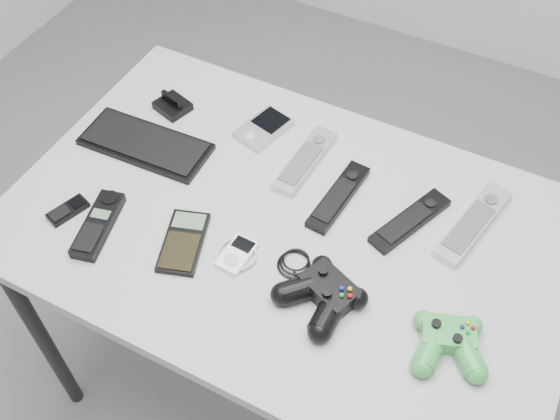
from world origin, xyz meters
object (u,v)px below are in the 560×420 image
at_px(controller_black, 324,293).
at_px(controller_green, 449,341).
at_px(pda, 264,128).
at_px(mobile_phone, 68,210).
at_px(pda_keyboard, 145,144).
at_px(remote_silver_b, 473,223).
at_px(remote_black_b, 410,220).
at_px(cordless_handset, 98,225).
at_px(calculator, 183,242).
at_px(mp3_player, 237,254).
at_px(remote_black_a, 338,196).
at_px(remote_silver_a, 305,160).
at_px(desk, 288,243).

height_order(controller_black, controller_green, controller_black).
distance_m(pda, mobile_phone, 0.47).
xyz_separation_m(pda_keyboard, remote_silver_b, (0.73, 0.12, 0.00)).
bearing_deg(remote_black_b, cordless_handset, -129.27).
distance_m(calculator, mp3_player, 0.11).
xyz_separation_m(remote_black_a, controller_green, (0.32, -0.23, 0.01)).
relative_size(pda, calculator, 0.83).
distance_m(remote_silver_a, remote_silver_b, 0.38).
relative_size(pda_keyboard, calculator, 1.93).
height_order(remote_silver_b, controller_black, controller_black).
xyz_separation_m(remote_black_a, calculator, (-0.23, -0.25, -0.00)).
height_order(pda_keyboard, remote_silver_a, remote_silver_a).
height_order(remote_black_a, controller_black, controller_black).
bearing_deg(controller_green, desk, 142.57).
relative_size(desk, pda_keyboard, 3.93).
bearing_deg(cordless_handset, remote_black_a, 22.34).
bearing_deg(mobile_phone, remote_silver_b, 43.56).
bearing_deg(pda, mobile_phone, -107.32).
height_order(remote_black_b, mp3_player, remote_black_b).
bearing_deg(remote_black_b, remote_black_a, -154.54).
bearing_deg(mobile_phone, remote_black_a, 49.67).
bearing_deg(calculator, remote_silver_a, 50.58).
relative_size(remote_silver_a, mp3_player, 2.43).
xyz_separation_m(remote_silver_b, controller_black, (-0.20, -0.30, 0.01)).
height_order(remote_silver_a, remote_black_b, remote_silver_a).
bearing_deg(controller_green, remote_silver_b, 77.79).
bearing_deg(pda, cordless_handset, -97.67).
height_order(desk, pda_keyboard, pda_keyboard).
bearing_deg(remote_black_a, calculator, -127.74).
height_order(calculator, controller_black, controller_black).
relative_size(cordless_handset, controller_black, 0.67).
distance_m(remote_silver_a, mp3_player, 0.29).
xyz_separation_m(desk, controller_black, (0.14, -0.13, 0.09)).
xyz_separation_m(remote_black_b, remote_silver_b, (0.12, 0.05, 0.00)).
height_order(remote_silver_a, controller_black, controller_black).
bearing_deg(remote_silver_a, remote_silver_b, 2.69).
bearing_deg(mp3_player, cordless_handset, -163.66).
height_order(pda, controller_green, controller_green).
height_order(remote_silver_b, calculator, remote_silver_b).
bearing_deg(remote_silver_a, mp3_player, -89.10).
xyz_separation_m(desk, remote_black_b, (0.22, 0.12, 0.08)).
distance_m(mobile_phone, controller_black, 0.57).
distance_m(remote_silver_a, mobile_phone, 0.52).
relative_size(desk, remote_black_b, 5.76).
height_order(remote_silver_a, cordless_handset, cordless_handset).
relative_size(remote_silver_a, mobile_phone, 2.46).
relative_size(pda, remote_silver_b, 0.54).
distance_m(pda_keyboard, pda, 0.27).
relative_size(desk, remote_silver_a, 5.53).
height_order(remote_black_b, remote_silver_b, remote_silver_b).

